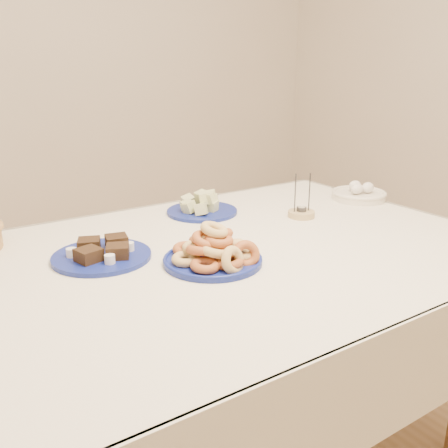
{
  "coord_description": "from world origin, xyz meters",
  "views": [
    {
      "loc": [
        -0.71,
        -1.11,
        1.26
      ],
      "look_at": [
        0.0,
        -0.05,
        0.85
      ],
      "focal_mm": 40.0,
      "sensor_mm": 36.0,
      "label": 1
    }
  ],
  "objects_px": {
    "melon_plate": "(202,207)",
    "candle_holder": "(301,213)",
    "dining_table": "(214,287)",
    "egg_bowl": "(359,194)",
    "donut_platter": "(214,252)",
    "brownie_plate": "(102,253)"
  },
  "relations": [
    {
      "from": "candle_holder",
      "to": "brownie_plate",
      "type": "bearing_deg",
      "value": 179.11
    },
    {
      "from": "dining_table",
      "to": "melon_plate",
      "type": "distance_m",
      "value": 0.42
    },
    {
      "from": "dining_table",
      "to": "egg_bowl",
      "type": "relative_size",
      "value": 8.01
    },
    {
      "from": "donut_platter",
      "to": "brownie_plate",
      "type": "relative_size",
      "value": 1.07
    },
    {
      "from": "dining_table",
      "to": "melon_plate",
      "type": "relative_size",
      "value": 5.37
    },
    {
      "from": "melon_plate",
      "to": "egg_bowl",
      "type": "relative_size",
      "value": 1.49
    },
    {
      "from": "donut_platter",
      "to": "melon_plate",
      "type": "relative_size",
      "value": 0.96
    },
    {
      "from": "donut_platter",
      "to": "brownie_plate",
      "type": "height_order",
      "value": "donut_platter"
    },
    {
      "from": "candle_holder",
      "to": "egg_bowl",
      "type": "relative_size",
      "value": 0.73
    },
    {
      "from": "melon_plate",
      "to": "brownie_plate",
      "type": "xyz_separation_m",
      "value": [
        -0.45,
        -0.22,
        -0.01
      ]
    },
    {
      "from": "donut_platter",
      "to": "brownie_plate",
      "type": "distance_m",
      "value": 0.31
    },
    {
      "from": "dining_table",
      "to": "donut_platter",
      "type": "bearing_deg",
      "value": -122.34
    },
    {
      "from": "donut_platter",
      "to": "egg_bowl",
      "type": "height_order",
      "value": "donut_platter"
    },
    {
      "from": "egg_bowl",
      "to": "melon_plate",
      "type": "bearing_deg",
      "value": 163.55
    },
    {
      "from": "melon_plate",
      "to": "donut_platter",
      "type": "bearing_deg",
      "value": -117.21
    },
    {
      "from": "melon_plate",
      "to": "candle_holder",
      "type": "xyz_separation_m",
      "value": [
        0.26,
        -0.23,
        -0.01
      ]
    },
    {
      "from": "brownie_plate",
      "to": "candle_holder",
      "type": "distance_m",
      "value": 0.72
    },
    {
      "from": "donut_platter",
      "to": "dining_table",
      "type": "bearing_deg",
      "value": 57.66
    },
    {
      "from": "candle_holder",
      "to": "egg_bowl",
      "type": "distance_m",
      "value": 0.35
    },
    {
      "from": "donut_platter",
      "to": "brownie_plate",
      "type": "xyz_separation_m",
      "value": [
        -0.24,
        0.2,
        -0.02
      ]
    },
    {
      "from": "dining_table",
      "to": "brownie_plate",
      "type": "bearing_deg",
      "value": 153.85
    },
    {
      "from": "brownie_plate",
      "to": "candle_holder",
      "type": "bearing_deg",
      "value": -0.89
    }
  ]
}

